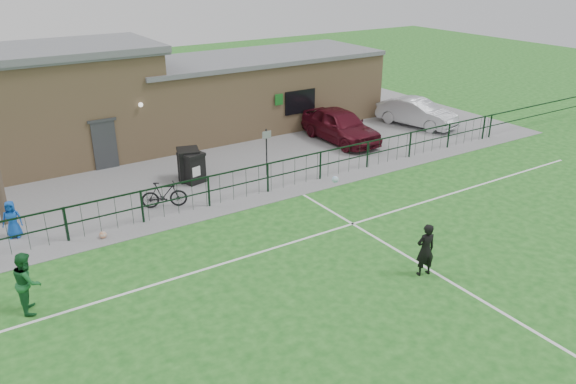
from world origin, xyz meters
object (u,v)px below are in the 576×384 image
wheelie_bin_left (192,168)px  sign_post (267,152)px  car_maroon (340,125)px  outfield_player (27,282)px  ball_ground (103,235)px  car_silver (417,113)px  bicycle_d (164,195)px  spectator_child (12,219)px  wheelie_bin_right (189,165)px

wheelie_bin_left → sign_post: sign_post is taller
car_maroon → outfield_player: size_ratio=2.85×
ball_ground → car_maroon: bearing=17.3°
car_maroon → ball_ground: 13.41m
car_silver → outfield_player: (-20.58, -6.91, 0.09)m
bicycle_d → spectator_child: (-4.99, 0.43, 0.14)m
wheelie_bin_left → car_maroon: car_maroon is taller
car_maroon → spectator_child: (-15.18, -2.36, -0.17)m
car_maroon → sign_post: bearing=-159.0°
outfield_player → spectator_child: bearing=5.3°
wheelie_bin_right → bicycle_d: 2.77m
wheelie_bin_left → spectator_child: (-6.86, -1.34, 0.06)m
outfield_player → sign_post: bearing=-55.0°
spectator_child → ball_ground: 2.94m
sign_post → ball_ground: bearing=-165.1°
bicycle_d → outfield_player: bearing=149.9°
outfield_player → wheelie_bin_right: bearing=-40.1°
ball_ground → car_silver: bearing=12.4°
wheelie_bin_left → spectator_child: size_ratio=0.91×
car_maroon → spectator_child: car_maroon is taller
car_silver → sign_post: bearing=175.8°
sign_post → car_maroon: size_ratio=0.42×
wheelie_bin_left → wheelie_bin_right: bearing=77.6°
wheelie_bin_left → ball_ground: bearing=-160.2°
car_silver → bicycle_d: size_ratio=2.65×
outfield_player → car_silver: bearing=-62.6°
car_silver → spectator_child: bearing=171.7°
wheelie_bin_right → spectator_child: bearing=-150.4°
wheelie_bin_right → bicycle_d: (-1.86, -2.05, -0.12)m
ball_ground → spectator_child: bearing=145.8°
car_maroon → bicycle_d: bearing=-164.2°
wheelie_bin_right → car_silver: size_ratio=0.28×
car_silver → spectator_child: 20.42m
wheelie_bin_left → wheelie_bin_right: (-0.01, 0.28, 0.03)m
spectator_child → outfield_player: (-0.28, -4.61, 0.18)m
sign_post → car_maroon: (5.40, 2.02, -0.19)m
sign_post → bicycle_d: 4.88m
spectator_child → sign_post: bearing=21.3°
bicycle_d → outfield_player: outfield_player is taller
wheelie_bin_right → bicycle_d: bearing=-116.0°
sign_post → outfield_player: 11.22m
ball_ground → wheelie_bin_right: bearing=36.1°
wheelie_bin_right → outfield_player: 9.47m
car_silver → spectator_child: (-20.29, -2.30, -0.08)m
wheelie_bin_right → spectator_child: size_ratio=0.96×
wheelie_bin_left → car_maroon: (8.32, 1.02, 0.23)m
wheelie_bin_right → sign_post: sign_post is taller
sign_post → car_silver: bearing=10.5°
car_maroon → ball_ground: car_maroon is taller
wheelie_bin_right → car_silver: 13.46m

